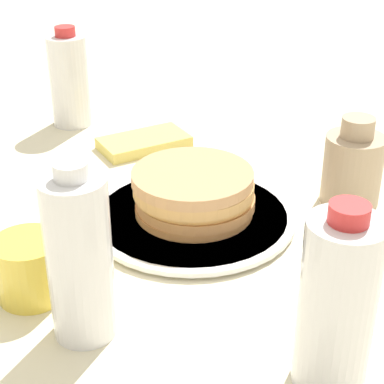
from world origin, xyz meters
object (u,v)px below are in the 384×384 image
juice_glass (30,268)px  plate (192,216)px  water_bottle_near (337,304)px  pancake_stack (194,192)px  water_bottle_far (70,80)px  water_bottle_mid (79,258)px  cream_jug (353,166)px

juice_glass → plate: bearing=-170.7°
water_bottle_near → pancake_stack: bearing=-99.6°
water_bottle_near → water_bottle_far: bearing=-94.6°
plate → juice_glass: bearing=9.3°
plate → water_bottle_far: 0.45m
pancake_stack → water_bottle_mid: bearing=30.2°
water_bottle_near → cream_jug: bearing=-138.2°
cream_jug → water_bottle_near: bearing=41.8°
juice_glass → water_bottle_far: size_ratio=0.43×
pancake_stack → water_bottle_mid: 0.27m
water_bottle_far → juice_glass: bearing=61.3°
juice_glass → water_bottle_near: water_bottle_near is taller
plate → juice_glass: 0.26m
plate → cream_jug: size_ratio=2.19×
cream_jug → water_bottle_far: 0.57m
water_bottle_mid → water_bottle_far: water_bottle_mid is taller
pancake_stack → water_bottle_near: size_ratio=0.90×
pancake_stack → water_bottle_far: size_ratio=0.96×
water_bottle_near → water_bottle_mid: bearing=-49.0°
juice_glass → water_bottle_mid: bearing=105.3°
plate → pancake_stack: pancake_stack is taller
water_bottle_near → water_bottle_far: water_bottle_near is taller
water_bottle_mid → water_bottle_far: 0.62m
plate → water_bottle_far: size_ratio=1.57×
plate → cream_jug: cream_jug is taller
plate → pancake_stack: 0.04m
water_bottle_near → water_bottle_mid: 0.27m
pancake_stack → juice_glass: bearing=8.8°
water_bottle_mid → water_bottle_far: bearing=-112.4°
juice_glass → water_bottle_mid: size_ratio=0.40×
plate → pancake_stack: bearing=136.7°
plate → water_bottle_far: (-0.01, -0.44, 0.08)m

